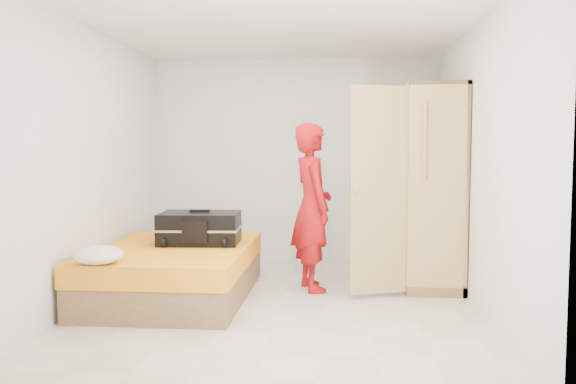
# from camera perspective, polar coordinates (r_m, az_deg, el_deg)

# --- Properties ---
(room) EXTENTS (4.00, 4.02, 2.60)m
(room) POSITION_cam_1_polar(r_m,az_deg,el_deg) (5.21, -0.76, 2.76)
(room) COLOR beige
(room) RESTS_ON ground
(bed) EXTENTS (1.42, 2.02, 0.50)m
(bed) POSITION_cam_1_polar(r_m,az_deg,el_deg) (5.67, -11.33, -7.89)
(bed) COLOR olive
(bed) RESTS_ON ground
(wardrobe) EXTENTS (1.15, 1.37, 2.10)m
(wardrobe) POSITION_cam_1_polar(r_m,az_deg,el_deg) (6.12, 13.72, 0.02)
(wardrobe) COLOR tan
(wardrobe) RESTS_ON ground
(person) EXTENTS (0.60, 0.73, 1.72)m
(person) POSITION_cam_1_polar(r_m,az_deg,el_deg) (5.76, 2.45, -1.51)
(person) COLOR #BA150B
(person) RESTS_ON ground
(suitcase) EXTENTS (0.83, 0.64, 0.34)m
(suitcase) POSITION_cam_1_polar(r_m,az_deg,el_deg) (5.74, -8.93, -3.63)
(suitcase) COLOR black
(suitcase) RESTS_ON bed
(round_cushion) EXTENTS (0.39, 0.39, 0.15)m
(round_cushion) POSITION_cam_1_polar(r_m,az_deg,el_deg) (4.90, -18.65, -6.07)
(round_cushion) COLOR white
(round_cushion) RESTS_ON bed
(pillow) EXTENTS (0.58, 0.33, 0.10)m
(pillow) POSITION_cam_1_polar(r_m,az_deg,el_deg) (6.44, -9.72, -3.72)
(pillow) COLOR white
(pillow) RESTS_ON bed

